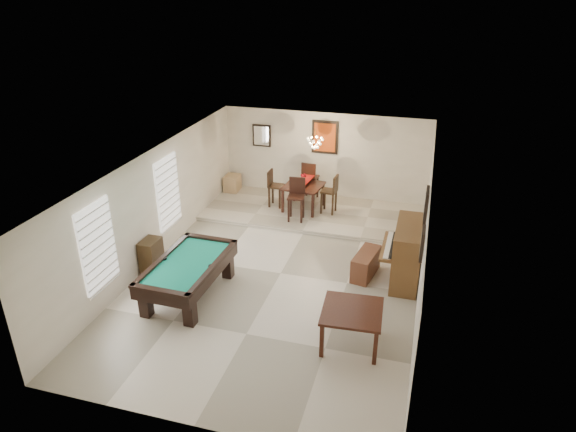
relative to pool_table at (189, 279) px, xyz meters
The scene contains 26 objects.
ground_plane 2.11m from the pool_table, 40.27° to the left, with size 6.00×9.00×0.02m, color beige.
wall_back 6.12m from the pool_table, 74.87° to the left, with size 6.00×0.04×2.60m, color silver.
wall_front 3.65m from the pool_table, 63.48° to the right, with size 6.00×0.04×2.60m, color silver.
wall_left 2.16m from the pool_table, 136.75° to the left, with size 0.04×9.00×2.60m, color silver.
wall_right 4.86m from the pool_table, 16.28° to the left, with size 0.04×9.00×2.60m, color silver.
ceiling 3.03m from the pool_table, 40.27° to the left, with size 6.00×9.00×0.04m, color white.
dining_step 4.86m from the pool_table, 71.01° to the left, with size 6.00×2.50×0.12m, color beige.
window_left_front 1.93m from the pool_table, 148.20° to the right, with size 0.06×1.00×1.70m, color white.
window_left_rear 2.59m from the pool_table, 125.69° to the left, with size 0.06×1.00×1.70m, color white.
pool_table is the anchor object (origin of this frame).
square_table 3.55m from the pool_table, 10.54° to the right, with size 1.05×1.05×0.73m, color black, non-canonical shape.
upright_piano 4.52m from the pool_table, 24.10° to the left, with size 0.87×1.56×1.30m, color brown, non-canonical shape.
piano_bench 3.85m from the pool_table, 27.72° to the left, with size 0.39×0.99×0.55m, color brown.
apothecary_chest 1.34m from the pool_table, 153.41° to the left, with size 0.36×0.54×0.81m, color black.
dining_table 4.83m from the pool_table, 75.00° to the left, with size 1.00×1.00×0.83m, color black, non-canonical shape.
flower_vase 4.87m from the pool_table, 75.00° to the left, with size 0.12×0.12×0.21m, color red, non-canonical shape.
dining_chair_south 4.11m from the pool_table, 72.31° to the left, with size 0.42×0.42×1.15m, color black, non-canonical shape.
dining_chair_north 5.59m from the pool_table, 76.89° to the left, with size 0.42×0.42×1.14m, color black, non-canonical shape.
dining_chair_west 4.68m from the pool_table, 84.32° to the left, with size 0.39×0.39×1.05m, color black, non-canonical shape.
dining_chair_east 5.04m from the pool_table, 66.81° to the left, with size 0.40×0.40×1.08m, color black, non-canonical shape.
corner_bench 5.53m from the pool_table, 102.19° to the left, with size 0.42×0.53×0.47m, color tan.
chandelier 5.14m from the pool_table, 70.82° to the left, with size 0.44×0.44×0.60m, color #FFE5B2, non-canonical shape.
back_painting 6.20m from the pool_table, 74.77° to the left, with size 0.75×0.06×0.95m, color #D84C14.
back_mirror 5.98m from the pool_table, 93.17° to the left, with size 0.55×0.06×0.65m, color white.
right_picture_upper 5.06m from the pool_table, 19.84° to the left, with size 0.06×0.55×0.65m, color slate.
right_picture_lower 4.74m from the pool_table, ahead, with size 0.06×0.45×0.55m, color gray.
Camera 1 is at (2.85, -9.47, 6.02)m, focal length 32.00 mm.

